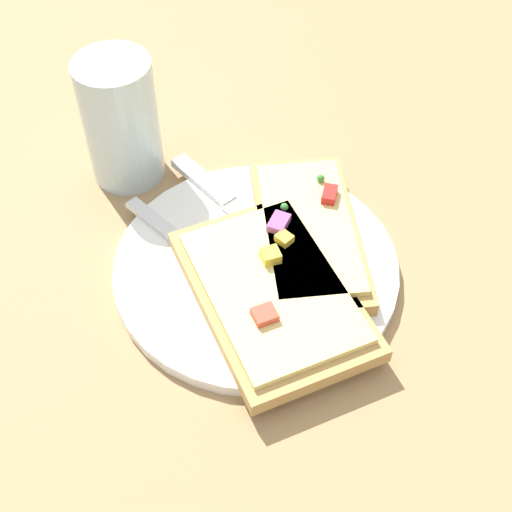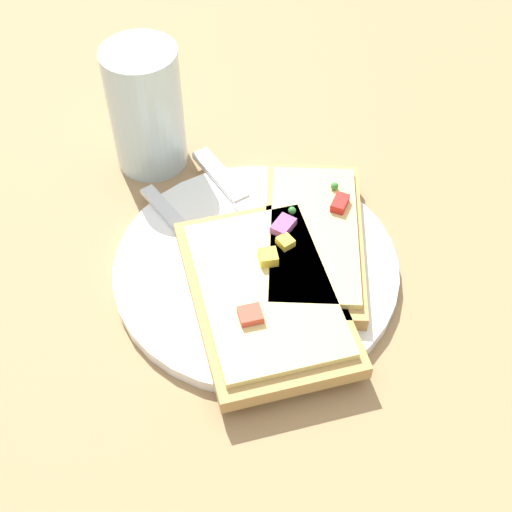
% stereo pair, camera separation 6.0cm
% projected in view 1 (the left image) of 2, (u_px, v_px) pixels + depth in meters
% --- Properties ---
extents(ground_plane, '(4.00, 4.00, 0.00)m').
position_uv_depth(ground_plane, '(256.00, 272.00, 0.61)').
color(ground_plane, '#9E7A51').
extents(plate, '(0.24, 0.24, 0.01)m').
position_uv_depth(plate, '(256.00, 268.00, 0.61)').
color(plate, white).
rests_on(plate, ground).
extents(fork, '(0.18, 0.13, 0.01)m').
position_uv_depth(fork, '(217.00, 270.00, 0.60)').
color(fork, silver).
rests_on(fork, plate).
extents(knife, '(0.18, 0.14, 0.01)m').
position_uv_depth(knife, '(236.00, 208.00, 0.64)').
color(knife, silver).
rests_on(knife, plate).
extents(pizza_slice_main, '(0.20, 0.21, 0.03)m').
position_uv_depth(pizza_slice_main, '(273.00, 291.00, 0.57)').
color(pizza_slice_main, tan).
rests_on(pizza_slice_main, plate).
extents(pizza_slice_corner, '(0.13, 0.19, 0.03)m').
position_uv_depth(pizza_slice_corner, '(309.00, 232.00, 0.61)').
color(pizza_slice_corner, tan).
rests_on(pizza_slice_corner, plate).
extents(crumb_scatter, '(0.14, 0.10, 0.01)m').
position_uv_depth(crumb_scatter, '(254.00, 293.00, 0.58)').
color(crumb_scatter, tan).
rests_on(crumb_scatter, plate).
extents(drinking_glass, '(0.07, 0.07, 0.12)m').
position_uv_depth(drinking_glass, '(121.00, 121.00, 0.65)').
color(drinking_glass, silver).
rests_on(drinking_glass, ground).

